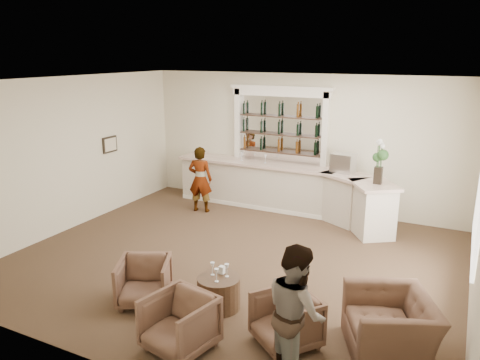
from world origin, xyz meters
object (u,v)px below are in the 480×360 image
at_px(armchair_center, 180,323).
at_px(flower_vase, 379,159).
at_px(espresso_machine, 343,163).
at_px(cocktail_table, 219,292).
at_px(armchair_right, 286,321).
at_px(armchair_far, 390,325).
at_px(bar_counter, 285,189).
at_px(armchair_left, 144,281).
at_px(guest, 296,312).
at_px(sommelier, 200,179).

bearing_deg(armchair_center, flower_vase, 86.30).
relative_size(espresso_machine, flower_vase, 0.53).
xyz_separation_m(cocktail_table, armchair_right, (1.25, -0.43, 0.10)).
bearing_deg(armchair_center, armchair_far, 37.72).
relative_size(bar_counter, armchair_left, 7.24).
distance_m(armchair_left, espresso_machine, 5.46).
height_order(bar_counter, espresso_machine, espresso_machine).
xyz_separation_m(armchair_left, espresso_machine, (1.74, 5.08, 1.00)).
bearing_deg(guest, armchair_center, 55.89).
xyz_separation_m(armchair_center, flower_vase, (1.48, 5.20, 1.29)).
bearing_deg(flower_vase, armchair_center, -105.85).
xyz_separation_m(sommelier, flower_vase, (4.12, 0.32, 0.86)).
bearing_deg(bar_counter, armchair_right, -68.61).
bearing_deg(bar_counter, flower_vase, -14.48).
bearing_deg(sommelier, bar_counter, -166.34).
bearing_deg(armchair_far, armchair_left, -108.26).
bearing_deg(flower_vase, cocktail_table, -110.58).
bearing_deg(flower_vase, armchair_far, -76.41).
distance_m(armchair_left, armchair_far, 3.63).
xyz_separation_m(armchair_right, armchair_far, (1.25, 0.46, 0.03)).
xyz_separation_m(guest, armchair_far, (0.94, 0.98, -0.46)).
distance_m(armchair_far, espresso_machine, 5.11).
xyz_separation_m(bar_counter, armchair_center, (0.79, -5.79, -0.20)).
xyz_separation_m(cocktail_table, espresso_machine, (0.64, 4.69, 1.11)).
bearing_deg(espresso_machine, guest, -73.08).
bearing_deg(espresso_machine, armchair_center, -88.17).
height_order(bar_counter, armchair_far, bar_counter).
xyz_separation_m(sommelier, armchair_center, (2.64, -4.89, -0.43)).
relative_size(sommelier, flower_vase, 1.72).
height_order(cocktail_table, armchair_far, armchair_far).
distance_m(sommelier, flower_vase, 4.22).
bearing_deg(armchair_far, flower_vase, 168.63).
distance_m(guest, armchair_far, 1.43).
relative_size(armchair_far, flower_vase, 1.26).
relative_size(guest, armchair_right, 2.17).
distance_m(armchair_center, armchair_right, 1.40).
xyz_separation_m(bar_counter, guest, (2.30, -5.59, 0.27)).
xyz_separation_m(cocktail_table, sommelier, (-2.59, 3.75, 0.56)).
xyz_separation_m(sommelier, armchair_far, (5.09, -3.72, -0.42)).
bearing_deg(cocktail_table, sommelier, 124.58).
height_order(armchair_right, armchair_far, armchair_far).
relative_size(bar_counter, armchair_center, 6.93).
xyz_separation_m(guest, flower_vase, (-0.03, 5.01, 0.82)).
height_order(sommelier, espresso_machine, sommelier).
height_order(sommelier, guest, guest).
bearing_deg(bar_counter, armchair_far, -54.93).
bearing_deg(armchair_left, bar_counter, 59.76).
bearing_deg(sommelier, cocktail_table, 112.29).
bearing_deg(armchair_center, cocktail_table, 104.67).
bearing_deg(armchair_left, cocktail_table, -6.83).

